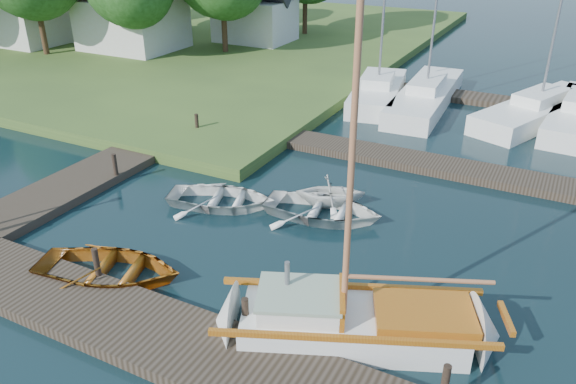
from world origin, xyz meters
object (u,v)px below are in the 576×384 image
at_px(dinghy, 108,266).
at_px(marina_boat_1, 426,95).
at_px(mooring_post_4, 115,164).
at_px(marina_boat_0, 378,91).
at_px(mooring_post_1, 96,262).
at_px(house_a, 131,11).
at_px(mooring_post_5, 197,123).
at_px(house_b, 23,9).
at_px(tender_c, 323,207).
at_px(marina_boat_2, 539,108).
at_px(tender_b, 331,189).
at_px(mooring_post_2, 245,313).
at_px(house_c, 255,11).
at_px(sailboat, 359,325).
at_px(tender_a, 221,196).
at_px(mooring_post_3, 445,382).

bearing_deg(dinghy, marina_boat_1, -28.14).
xyz_separation_m(mooring_post_4, marina_boat_0, (5.16, 13.66, -0.12)).
bearing_deg(mooring_post_1, house_a, 128.99).
relative_size(mooring_post_5, house_b, 0.14).
bearing_deg(marina_boat_0, tender_c, -179.83).
distance_m(marina_boat_0, house_b, 26.26).
xyz_separation_m(house_a, house_b, (-8.00, -2.00, -0.19)).
xyz_separation_m(marina_boat_1, marina_boat_2, (5.30, 0.25, 0.01)).
bearing_deg(mooring_post_1, house_b, 142.77).
bearing_deg(tender_b, marina_boat_1, -24.61).
height_order(mooring_post_2, mooring_post_4, same).
height_order(marina_boat_1, house_c, marina_boat_1).
bearing_deg(sailboat, marina_boat_1, 77.26).
relative_size(tender_a, house_c, 0.68).
relative_size(mooring_post_5, marina_boat_2, 0.07).
bearing_deg(mooring_post_5, dinghy, -67.37).
bearing_deg(mooring_post_3, dinghy, 177.95).
bearing_deg(mooring_post_4, house_b, 146.31).
bearing_deg(marina_boat_2, mooring_post_4, 160.28).
distance_m(house_a, house_c, 8.49).
bearing_deg(tender_b, dinghy, 126.55).
xyz_separation_m(mooring_post_1, sailboat, (6.79, 1.20, -0.36)).
bearing_deg(dinghy, marina_boat_0, -21.03).
relative_size(dinghy, marina_boat_0, 0.36).
relative_size(mooring_post_4, house_a, 0.13).
distance_m(tender_b, house_c, 24.94).
bearing_deg(tender_a, mooring_post_3, -138.15).
bearing_deg(marina_boat_2, house_a, 108.49).
relative_size(mooring_post_5, tender_b, 0.35).
height_order(marina_boat_0, marina_boat_2, marina_boat_2).
bearing_deg(dinghy, marina_boat_2, -42.40).
bearing_deg(dinghy, tender_c, -50.46).
relative_size(mooring_post_2, house_b, 0.14).
bearing_deg(house_a, marina_boat_0, -7.33).
relative_size(dinghy, marina_boat_2, 0.35).
xyz_separation_m(mooring_post_4, house_a, (-13.00, 16.00, 2.26)).
bearing_deg(dinghy, mooring_post_4, 23.25).
height_order(mooring_post_5, marina_boat_0, marina_boat_0).
height_order(mooring_post_3, marina_boat_2, marina_boat_2).
bearing_deg(mooring_post_3, tender_c, 131.30).
distance_m(tender_a, marina_boat_1, 14.25).
xyz_separation_m(house_b, house_c, (14.00, 8.00, -0.19)).
bearing_deg(mooring_post_5, marina_boat_0, 59.22).
distance_m(mooring_post_1, house_b, 31.47).
xyz_separation_m(tender_a, house_b, (-25.40, 13.80, 2.40)).
relative_size(mooring_post_4, marina_boat_1, 0.08).
xyz_separation_m(mooring_post_1, mooring_post_5, (-4.00, 10.00, 0.00)).
bearing_deg(mooring_post_4, dinghy, -49.23).
bearing_deg(marina_boat_0, marina_boat_2, -96.18).
relative_size(dinghy, house_c, 0.75).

